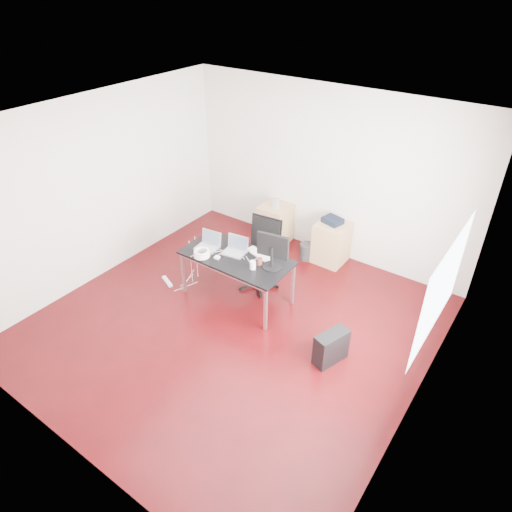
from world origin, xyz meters
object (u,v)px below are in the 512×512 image
Objects in this scene: office_chair at (261,251)px; filing_cabinet_right at (331,243)px; filing_cabinet_left at (275,224)px; desk at (237,260)px; pc_tower at (331,347)px.

office_chair is 1.36m from filing_cabinet_right.
filing_cabinet_right is at bearing 0.00° from filing_cabinet_left.
filing_cabinet_left and filing_cabinet_right have the same top height.
filing_cabinet_left is (-0.54, 1.21, -0.26)m from office_chair.
filing_cabinet_left is (-0.46, 1.71, -0.33)m from desk.
office_chair is at bearing 80.43° from desk.
filing_cabinet_left is 1.00× the size of filing_cabinet_right.
pc_tower is (1.74, -0.35, -0.46)m from desk.
desk reaches higher than filing_cabinet_left.
desk is 1.86m from filing_cabinet_right.
office_chair is 1.35m from filing_cabinet_left.
desk is 1.84m from pc_tower.
filing_cabinet_right is at bearing 136.50° from pc_tower.
office_chair is 1.54× the size of filing_cabinet_left.
desk is 0.51m from office_chair.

